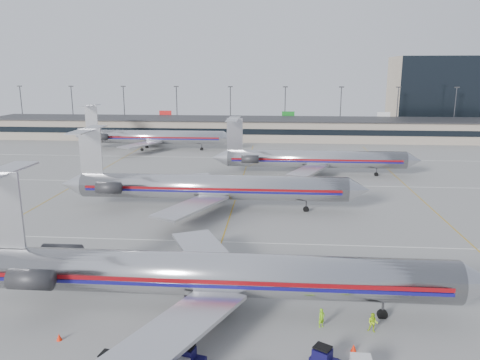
# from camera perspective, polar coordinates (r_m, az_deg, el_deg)

# --- Properties ---
(ground) EXTENTS (260.00, 260.00, 0.00)m
(ground) POSITION_cam_1_polar(r_m,az_deg,el_deg) (48.27, -3.69, -11.74)
(ground) COLOR gray
(ground) RESTS_ON ground
(apron_markings) EXTENTS (160.00, 0.15, 0.02)m
(apron_markings) POSITION_cam_1_polar(r_m,az_deg,el_deg) (57.41, -2.27, -7.54)
(apron_markings) COLOR silver
(apron_markings) RESTS_ON ground
(terminal) EXTENTS (162.00, 17.00, 6.25)m
(terminal) POSITION_cam_1_polar(r_m,az_deg,el_deg) (142.45, 1.90, 6.30)
(terminal) COLOR gray
(terminal) RESTS_ON ground
(light_mast_row) EXTENTS (163.60, 0.40, 15.28)m
(light_mast_row) POSITION_cam_1_polar(r_m,az_deg,el_deg) (155.86, 2.16, 8.90)
(light_mast_row) COLOR #38383D
(light_mast_row) RESTS_ON ground
(distant_building) EXTENTS (30.00, 20.00, 25.00)m
(distant_building) POSITION_cam_1_polar(r_m,az_deg,el_deg) (180.23, 22.81, 9.73)
(distant_building) COLOR tan
(distant_building) RESTS_ON ground
(jet_foreground) EXTENTS (46.58, 27.43, 12.19)m
(jet_foreground) POSITION_cam_1_polar(r_m,az_deg,el_deg) (40.60, -4.17, -11.28)
(jet_foreground) COLOR silver
(jet_foreground) RESTS_ON ground
(jet_second_row) EXTENTS (46.26, 27.24, 12.11)m
(jet_second_row) POSITION_cam_1_polar(r_m,az_deg,el_deg) (69.60, -4.12, -0.81)
(jet_second_row) COLOR silver
(jet_second_row) RESTS_ON ground
(jet_third_row) EXTENTS (41.22, 25.36, 11.27)m
(jet_third_row) POSITION_cam_1_polar(r_m,az_deg,el_deg) (93.72, 8.67, 2.58)
(jet_third_row) COLOR silver
(jet_third_row) RESTS_ON ground
(jet_back_row) EXTENTS (42.66, 26.24, 11.66)m
(jet_back_row) POSITION_cam_1_polar(r_m,az_deg,el_deg) (124.87, -10.78, 5.20)
(jet_back_row) COLOR silver
(jet_back_row) RESTS_ON ground
(tug_center) EXTENTS (2.22, 1.49, 1.65)m
(tug_center) POSITION_cam_1_polar(r_m,az_deg,el_deg) (35.23, -6.22, -20.68)
(tug_center) COLOR #0C0934
(tug_center) RESTS_ON ground
(tug_right) EXTENTS (2.43, 2.06, 1.77)m
(tug_right) POSITION_cam_1_polar(r_m,az_deg,el_deg) (35.26, 10.26, -20.69)
(tug_right) COLOR #0C0934
(tug_right) RESTS_ON ground
(belt_loader) EXTENTS (4.15, 1.59, 2.16)m
(belt_loader) POSITION_cam_1_polar(r_m,az_deg,el_deg) (40.83, -4.76, -15.80)
(belt_loader) COLOR #A1A1A1
(belt_loader) RESTS_ON ground
(ramp_worker_near) EXTENTS (0.71, 0.66, 1.62)m
(ramp_worker_near) POSITION_cam_1_polar(r_m,az_deg,el_deg) (40.01, 9.91, -16.24)
(ramp_worker_near) COLOR #7BCC13
(ramp_worker_near) RESTS_ON ground
(ramp_worker_far) EXTENTS (0.94, 0.83, 1.61)m
(ramp_worker_far) POSITION_cam_1_polar(r_m,az_deg,el_deg) (40.25, 15.89, -16.39)
(ramp_worker_far) COLOR #B0E315
(ramp_worker_far) RESTS_ON ground
(cone_right) EXTENTS (0.50, 0.50, 0.59)m
(cone_right) POSITION_cam_1_polar(r_m,az_deg,el_deg) (37.78, 13.68, -19.26)
(cone_right) COLOR #FF2408
(cone_right) RESTS_ON ground
(cone_left) EXTENTS (0.53, 0.53, 0.58)m
(cone_left) POSITION_cam_1_polar(r_m,az_deg,el_deg) (40.56, -21.19, -17.41)
(cone_left) COLOR #FF2408
(cone_left) RESTS_ON ground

